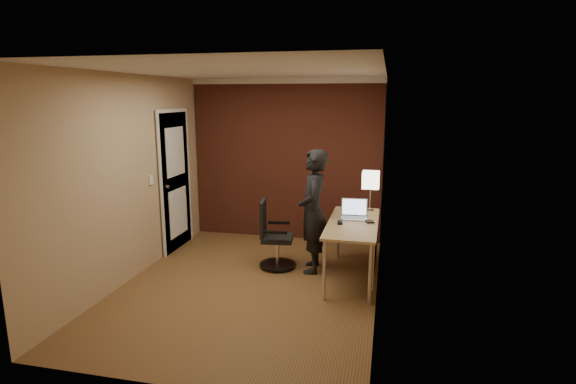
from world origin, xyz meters
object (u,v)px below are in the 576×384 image
object	(u,v)px
desk_lamp	(371,180)
laptop	(354,213)
desk	(359,232)
wallet	(370,222)
office_chair	(273,239)
mouse	(340,223)
person	(313,211)

from	to	relation	value
desk_lamp	laptop	world-z (taller)	desk_lamp
desk	desk_lamp	bearing A→B (deg)	80.43
laptop	wallet	size ratio (longest dim) A/B	3.12
laptop	office_chair	bearing A→B (deg)	-176.92
mouse	office_chair	bearing A→B (deg)	159.34
desk_lamp	person	bearing A→B (deg)	-148.43
desk	person	distance (m)	0.65
mouse	office_chair	xyz separation A→B (m)	(-0.90, 0.28, -0.35)
wallet	office_chair	bearing A→B (deg)	174.01
laptop	mouse	size ratio (longest dim) A/B	3.43
desk_lamp	mouse	world-z (taller)	desk_lamp
desk_lamp	laptop	bearing A→B (deg)	-115.12
desk_lamp	wallet	xyz separation A→B (m)	(0.03, -0.57, -0.41)
mouse	office_chair	size ratio (longest dim) A/B	0.11
desk	person	xyz separation A→B (m)	(-0.60, 0.16, 0.19)
desk	office_chair	distance (m)	1.15
wallet	person	distance (m)	0.74
desk_lamp	wallet	bearing A→B (deg)	-87.30
office_chair	person	world-z (taller)	person
desk_lamp	person	world-z (taller)	person
desk_lamp	mouse	xyz separation A→B (m)	(-0.32, -0.71, -0.40)
desk_lamp	desk	bearing A→B (deg)	-99.57
person	desk_lamp	bearing A→B (deg)	113.65
desk	wallet	bearing A→B (deg)	9.63
wallet	person	bearing A→B (deg)	169.13
laptop	person	world-z (taller)	person
mouse	person	world-z (taller)	person
desk	office_chair	world-z (taller)	office_chair
desk	laptop	xyz separation A→B (m)	(-0.08, 0.21, 0.19)
laptop	office_chair	world-z (taller)	laptop
desk_lamp	wallet	world-z (taller)	desk_lamp
office_chair	desk_lamp	bearing A→B (deg)	19.59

